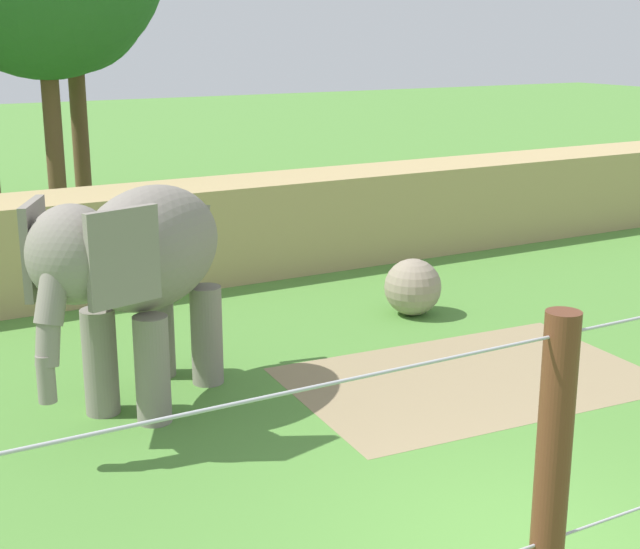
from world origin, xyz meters
TOP-DOWN VIEW (x-y plane):
  - dirt_patch at (2.41, 3.88)m, footprint 5.43×3.70m
  - embankment_wall at (0.00, 11.01)m, footprint 36.00×1.80m
  - elephant at (-2.07, 5.28)m, footprint 3.54×3.23m
  - enrichment_ball at (3.45, 6.87)m, footprint 1.02×1.02m

SIDE VIEW (x-z plane):
  - dirt_patch at x=2.41m, z-range 0.00..0.01m
  - enrichment_ball at x=3.45m, z-range 0.00..1.02m
  - embankment_wall at x=0.00m, z-range 0.00..1.95m
  - elephant at x=-2.07m, z-range 0.49..3.52m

